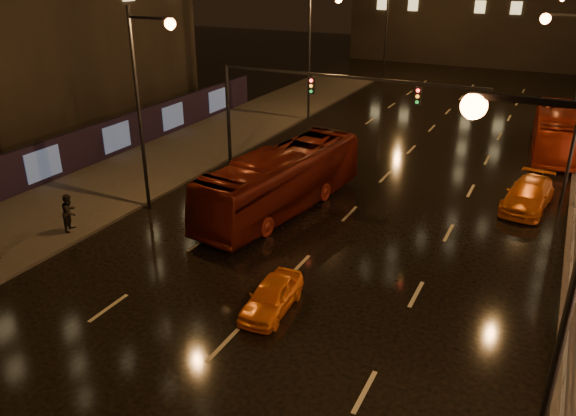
{
  "coord_description": "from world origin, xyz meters",
  "views": [
    {
      "loc": [
        8.78,
        -8.79,
        11.74
      ],
      "look_at": [
        -0.6,
        10.14,
        2.5
      ],
      "focal_mm": 35.0,
      "sensor_mm": 36.0,
      "label": 1
    }
  ],
  "objects": [
    {
      "name": "ground",
      "position": [
        0.0,
        20.0,
        0.0
      ],
      "size": [
        140.0,
        140.0,
        0.0
      ],
      "primitive_type": "plane",
      "color": "black",
      "rests_on": "ground"
    },
    {
      "name": "hoarding_left",
      "position": [
        -17.2,
        12.0,
        1.25
      ],
      "size": [
        0.3,
        46.0,
        2.5
      ],
      "primitive_type": "cube",
      "color": "black",
      "rests_on": "ground"
    },
    {
      "name": "railing_right",
      "position": [
        10.2,
        18.0,
        0.9
      ],
      "size": [
        0.05,
        56.0,
        1.0
      ],
      "color": "#99999E",
      "rests_on": "sidewalk_right"
    },
    {
      "name": "pedestrian_b",
      "position": [
        -11.0,
        8.11,
        1.05
      ],
      "size": [
        0.94,
        1.05,
        1.81
      ],
      "primitive_type": "imported",
      "rotation": [
        0.0,
        0.0,
        1.91
      ],
      "color": "black",
      "rests_on": "sidewalk_left"
    },
    {
      "name": "bus_curb",
      "position": [
        8.6,
        31.82,
        1.44
      ],
      "size": [
        3.1,
        10.44,
        2.87
      ],
      "primitive_type": "imported",
      "rotation": [
        0.0,
        0.0,
        0.07
      ],
      "color": "#A02710",
      "rests_on": "ground"
    },
    {
      "name": "sidewalk_left",
      "position": [
        -13.5,
        15.0,
        0.07
      ],
      "size": [
        7.0,
        70.0,
        0.15
      ],
      "primitive_type": "cube",
      "color": "#38332D",
      "rests_on": "ground"
    },
    {
      "name": "taxi_near",
      "position": [
        0.5,
        6.59,
        0.59
      ],
      "size": [
        1.61,
        3.56,
        1.19
      ],
      "primitive_type": "imported",
      "rotation": [
        0.0,
        0.0,
        0.06
      ],
      "color": "orange",
      "rests_on": "ground"
    },
    {
      "name": "traffic_signal",
      "position": [
        -5.06,
        20.0,
        4.74
      ],
      "size": [
        15.31,
        0.32,
        6.2
      ],
      "color": "black",
      "rests_on": "ground"
    },
    {
      "name": "bus_red",
      "position": [
        -3.36,
        15.0,
        1.6
      ],
      "size": [
        4.25,
        11.76,
        3.2
      ],
      "primitive_type": "imported",
      "rotation": [
        0.0,
        0.0,
        -0.14
      ],
      "color": "#5A150C",
      "rests_on": "ground"
    },
    {
      "name": "streetlight_right",
      "position": [
        8.92,
        2.0,
        6.43
      ],
      "size": [
        2.64,
        0.5,
        10.0
      ],
      "color": "black",
      "rests_on": "ground"
    },
    {
      "name": "taxi_far",
      "position": [
        8.0,
        20.83,
        0.72
      ],
      "size": [
        2.56,
        5.16,
        1.44
      ],
      "primitive_type": "imported",
      "rotation": [
        0.0,
        0.0,
        -0.11
      ],
      "color": "#BB5511",
      "rests_on": "ground"
    }
  ]
}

